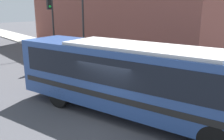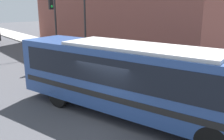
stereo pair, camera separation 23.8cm
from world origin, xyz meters
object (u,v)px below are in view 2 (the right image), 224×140
(traffic_light_pole, at_px, (73,17))
(parking_meter, at_px, (103,54))
(city_bus, at_px, (139,77))
(street_lamp, at_px, (52,4))
(pedestrian_near_corner, at_px, (86,45))
(fire_hydrant, at_px, (127,67))

(traffic_light_pole, relative_size, parking_meter, 4.19)
(city_bus, height_order, traffic_light_pole, traffic_light_pole)
(parking_meter, height_order, street_lamp, street_lamp)
(city_bus, distance_m, pedestrian_near_corner, 13.88)
(city_bus, relative_size, street_lamp, 1.55)
(traffic_light_pole, relative_size, street_lamp, 0.67)
(city_bus, xyz_separation_m, parking_meter, (4.37, 8.27, -0.87))
(city_bus, bearing_deg, fire_hydrant, 35.90)
(street_lamp, bearing_deg, parking_meter, -89.91)
(fire_hydrant, bearing_deg, street_lamp, 90.07)
(fire_hydrant, relative_size, traffic_light_pole, 0.14)
(fire_hydrant, bearing_deg, traffic_light_pole, 100.11)
(city_bus, bearing_deg, traffic_light_pole, 57.09)
(fire_hydrant, bearing_deg, pedestrian_near_corner, 79.98)
(city_bus, xyz_separation_m, fire_hydrant, (4.37, 5.51, -1.36))
(traffic_light_pole, height_order, pedestrian_near_corner, traffic_light_pole)
(traffic_light_pole, distance_m, parking_meter, 3.99)
(fire_hydrant, relative_size, pedestrian_near_corner, 0.41)
(city_bus, height_order, pedestrian_near_corner, city_bus)
(city_bus, distance_m, street_lamp, 17.41)
(fire_hydrant, xyz_separation_m, parking_meter, (-0.00, 2.75, 0.49))
(street_lamp, height_order, pedestrian_near_corner, street_lamp)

